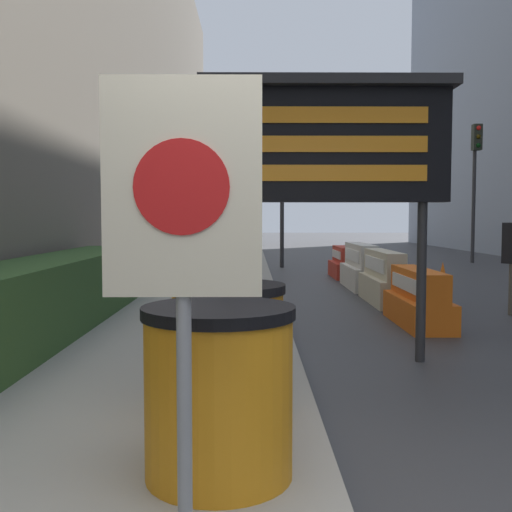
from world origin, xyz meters
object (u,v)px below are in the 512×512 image
warning_sign (183,224)px  traffic_light_near_curb (282,159)px  barrel_drum_foreground (219,391)px  jersey_barrier_cream (384,280)px  jersey_barrier_orange_far (418,300)px  jersey_barrier_white (360,269)px  traffic_light_far_side (476,164)px  barrel_drum_middle (228,348)px  traffic_cone_near (442,284)px  jersey_barrier_red_striped (344,264)px  message_board (327,144)px

warning_sign → traffic_light_near_curb: (1.18, 15.60, 1.78)m
barrel_drum_foreground → jersey_barrier_cream: (2.47, 7.35, -0.19)m
traffic_light_near_curb → jersey_barrier_orange_far: bearing=-81.9°
warning_sign → jersey_barrier_white: bearing=76.0°
warning_sign → traffic_light_far_side: (7.63, 17.43, 1.82)m
barrel_drum_middle → jersey_barrier_cream: barrel_drum_middle is taller
jersey_barrier_orange_far → jersey_barrier_cream: 2.17m
jersey_barrier_orange_far → jersey_barrier_cream: size_ratio=0.92×
traffic_cone_near → jersey_barrier_red_striped: bearing=100.4°
jersey_barrier_white → traffic_light_near_curb: bearing=104.5°
jersey_barrier_red_striped → traffic_light_far_side: bearing=43.8°
warning_sign → jersey_barrier_orange_far: bearing=66.4°
warning_sign → barrel_drum_middle: bearing=86.5°
warning_sign → traffic_light_far_side: traffic_light_far_side is taller
barrel_drum_foreground → jersey_barrier_red_striped: size_ratio=0.53×
traffic_light_near_curb → traffic_cone_near: bearing=-74.0°
jersey_barrier_orange_far → traffic_cone_near: jersey_barrier_orange_far is taller
barrel_drum_middle → jersey_barrier_cream: size_ratio=0.45×
barrel_drum_foreground → barrel_drum_middle: same height
jersey_barrier_white → jersey_barrier_red_striped: jersey_barrier_white is taller
jersey_barrier_orange_far → jersey_barrier_red_striped: 6.69m
message_board → traffic_cone_near: message_board is taller
barrel_drum_foreground → jersey_barrier_white: bearing=75.5°
barrel_drum_middle → warning_sign: bearing=-93.5°
warning_sign → jersey_barrier_white: warning_sign is taller
barrel_drum_middle → traffic_light_far_side: 17.63m
jersey_barrier_orange_far → jersey_barrier_red_striped: (0.00, 6.69, -0.00)m
traffic_light_near_curb → jersey_barrier_cream: bearing=-79.6°
jersey_barrier_orange_far → jersey_barrier_red_striped: size_ratio=1.08×
message_board → jersey_barrier_red_striped: bearing=80.1°
barrel_drum_foreground → barrel_drum_middle: size_ratio=1.00×
warning_sign → barrel_drum_foreground: bearing=82.0°
jersey_barrier_cream → jersey_barrier_orange_far: bearing=-90.0°
message_board → jersey_barrier_orange_far: bearing=54.0°
barrel_drum_foreground → warning_sign: size_ratio=0.47×
barrel_drum_middle → traffic_light_far_side: traffic_light_far_side is taller
warning_sign → jersey_barrier_red_striped: warning_sign is taller
barrel_drum_foreground → barrel_drum_middle: 1.01m
jersey_barrier_white → traffic_light_near_curb: traffic_light_near_curb is taller
warning_sign → traffic_cone_near: size_ratio=2.47×
warning_sign → jersey_barrier_cream: bearing=72.3°
jersey_barrier_white → traffic_light_near_curb: (-1.38, 5.34, 2.82)m
message_board → traffic_light_far_side: traffic_light_far_side is taller
barrel_drum_middle → jersey_barrier_red_striped: 11.14m
warning_sign → traffic_light_far_side: size_ratio=0.41×
traffic_light_far_side → jersey_barrier_orange_far: bearing=-113.7°
jersey_barrier_white → jersey_barrier_red_striped: 2.31m
jersey_barrier_white → jersey_barrier_red_striped: size_ratio=1.24×
message_board → traffic_light_far_side: (6.60, 13.66, 1.05)m
jersey_barrier_white → traffic_light_far_side: 9.22m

